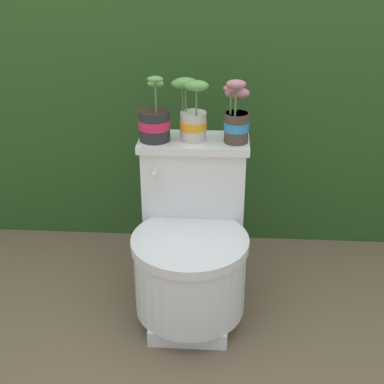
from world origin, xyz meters
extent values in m
plane|color=brown|center=(0.00, 0.00, 0.00)|extent=(12.00, 12.00, 0.00)
cube|color=#284C1E|center=(0.00, 1.09, 0.71)|extent=(3.04, 0.82, 1.43)
cube|color=silver|center=(0.02, 0.05, 0.03)|extent=(0.29, 0.33, 0.06)
cylinder|color=silver|center=(0.02, 0.05, 0.20)|extent=(0.41, 0.41, 0.27)
cylinder|color=silver|center=(0.02, 0.05, 0.35)|extent=(0.43, 0.43, 0.04)
cube|color=silver|center=(0.02, 0.28, 0.47)|extent=(0.39, 0.17, 0.32)
cube|color=silver|center=(0.02, 0.28, 0.64)|extent=(0.41, 0.20, 0.03)
cylinder|color=silver|center=(-0.11, 0.16, 0.57)|extent=(0.02, 0.05, 0.02)
cylinder|color=#262628|center=(-0.12, 0.26, 0.72)|extent=(0.11, 0.11, 0.11)
cylinder|color=#D1234C|center=(-0.12, 0.26, 0.72)|extent=(0.12, 0.12, 0.03)
cylinder|color=#332319|center=(-0.12, 0.26, 0.77)|extent=(0.10, 0.10, 0.01)
cylinder|color=#4C753D|center=(-0.11, 0.28, 0.82)|extent=(0.01, 0.01, 0.08)
ellipsoid|color=#569342|center=(-0.11, 0.28, 0.87)|extent=(0.06, 0.04, 0.03)
cylinder|color=#4C753D|center=(-0.11, 0.23, 0.83)|extent=(0.01, 0.01, 0.11)
ellipsoid|color=#569342|center=(-0.11, 0.23, 0.89)|extent=(0.06, 0.04, 0.02)
cylinder|color=beige|center=(0.02, 0.27, 0.71)|extent=(0.10, 0.10, 0.11)
cylinder|color=orange|center=(0.02, 0.27, 0.72)|extent=(0.10, 0.10, 0.03)
cylinder|color=#332319|center=(0.02, 0.27, 0.76)|extent=(0.09, 0.09, 0.01)
cylinder|color=#4C753D|center=(0.03, 0.23, 0.81)|extent=(0.01, 0.01, 0.10)
ellipsoid|color=#569342|center=(0.03, 0.23, 0.87)|extent=(0.09, 0.06, 0.04)
cylinder|color=#4C753D|center=(-0.01, 0.28, 0.81)|extent=(0.01, 0.01, 0.09)
ellipsoid|color=#569342|center=(-0.01, 0.28, 0.87)|extent=(0.08, 0.06, 0.04)
cylinder|color=#4C753D|center=(-0.02, 0.28, 0.81)|extent=(0.01, 0.01, 0.09)
ellipsoid|color=#569342|center=(-0.02, 0.28, 0.87)|extent=(0.08, 0.06, 0.03)
cylinder|color=#47382D|center=(0.18, 0.26, 0.72)|extent=(0.09, 0.09, 0.11)
cylinder|color=#2D84BC|center=(0.18, 0.26, 0.72)|extent=(0.09, 0.09, 0.03)
cylinder|color=#332319|center=(0.18, 0.26, 0.77)|extent=(0.08, 0.08, 0.01)
cylinder|color=#4C753D|center=(0.17, 0.28, 0.82)|extent=(0.01, 0.01, 0.10)
ellipsoid|color=#B26B75|center=(0.17, 0.28, 0.87)|extent=(0.05, 0.04, 0.02)
cylinder|color=#4C753D|center=(0.16, 0.24, 0.81)|extent=(0.01, 0.01, 0.09)
ellipsoid|color=#B26B75|center=(0.16, 0.24, 0.87)|extent=(0.06, 0.04, 0.02)
cylinder|color=#4C753D|center=(0.17, 0.22, 0.82)|extent=(0.01, 0.01, 0.11)
ellipsoid|color=#B26B75|center=(0.17, 0.22, 0.89)|extent=(0.07, 0.05, 0.03)
cylinder|color=#4C753D|center=(0.18, 0.29, 0.80)|extent=(0.01, 0.01, 0.05)
ellipsoid|color=#B26B75|center=(0.18, 0.29, 0.84)|extent=(0.09, 0.06, 0.04)
camera|label=1|loc=(0.14, -1.59, 1.37)|focal=50.00mm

